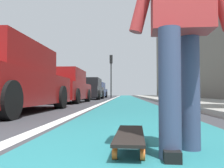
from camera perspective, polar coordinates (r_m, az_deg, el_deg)
name	(u,v)px	position (r m, az deg, el deg)	size (l,w,h in m)	color
ground_plane	(128,103)	(10.90, 3.90, -4.40)	(80.00, 80.00, 0.00)	#38383D
bike_lane_paint	(127,97)	(24.90, 3.47, -3.21)	(56.00, 1.91, 0.00)	#237075
lane_stripe_white	(114,98)	(20.92, 0.50, -3.38)	(52.00, 0.16, 0.01)	silver
sidewalk_curb	(166,98)	(19.16, 12.64, -3.27)	(52.00, 3.20, 0.11)	#9E9B93
building_facade	(191,35)	(24.37, 18.15, 11.08)	(40.00, 1.20, 11.98)	slate
skateboard	(130,136)	(1.81, 4.26, -12.17)	(0.85, 0.24, 0.11)	orange
skater_person	(181,15)	(1.76, 16.02, 15.42)	(0.45, 0.72, 1.64)	#384260
parked_car_near	(0,80)	(5.62, -25.03, 0.93)	(4.56, 2.05, 1.47)	maroon
parked_car_mid	(63,87)	(10.82, -11.55, -0.69)	(4.16, 2.01, 1.46)	maroon
parked_car_far	(89,89)	(17.05, -5.56, -1.26)	(4.52, 1.90, 1.47)	black
parked_car_end	(96,91)	(22.93, -3.93, -1.55)	(4.46, 2.04, 1.46)	navy
traffic_light	(111,68)	(23.40, -0.22, 3.78)	(0.33, 0.28, 4.15)	#2D2D2D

